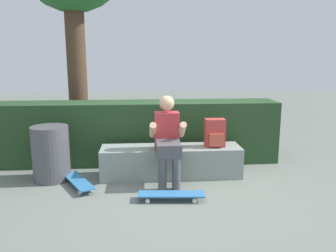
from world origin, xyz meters
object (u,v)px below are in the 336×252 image
backpack_on_bench (215,133)px  skateboard_beside_bench (78,181)px  person_skater (168,137)px  skateboard_near_person (171,195)px  bench_main (171,161)px  trash_bin (51,153)px

backpack_on_bench → skateboard_beside_bench: bearing=-170.6°
person_skater → skateboard_near_person: size_ratio=1.46×
person_skater → bench_main: bearing=73.0°
bench_main → backpack_on_bench: (0.63, -0.01, 0.41)m
skateboard_near_person → backpack_on_bench: (0.70, 0.86, 0.55)m
bench_main → trash_bin: 1.69m
bench_main → skateboard_beside_bench: bearing=-165.7°
skateboard_near_person → trash_bin: trash_bin is taller
trash_bin → skateboard_beside_bench: bearing=-35.5°
skateboard_near_person → skateboard_beside_bench: bearing=155.6°
bench_main → skateboard_near_person: size_ratio=2.47×
skateboard_beside_bench → trash_bin: size_ratio=1.04×
backpack_on_bench → trash_bin: backpack_on_bench is taller
skateboard_near_person → skateboard_beside_bench: (-1.20, 0.54, 0.00)m
person_skater → skateboard_near_person: 0.86m
bench_main → person_skater: (-0.07, -0.22, 0.42)m
bench_main → backpack_on_bench: backpack_on_bench is taller
skateboard_near_person → trash_bin: size_ratio=1.06×
skateboard_beside_bench → trash_bin: bearing=144.5°
bench_main → backpack_on_bench: bearing=-0.9°
skateboard_beside_bench → backpack_on_bench: backpack_on_bench is taller
skateboard_beside_bench → backpack_on_bench: size_ratio=2.00×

